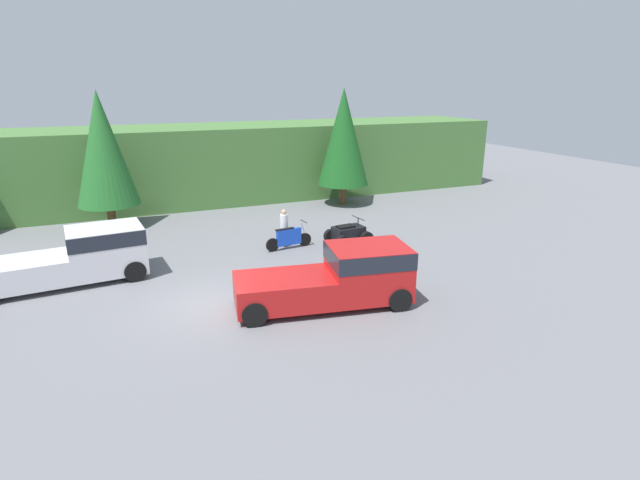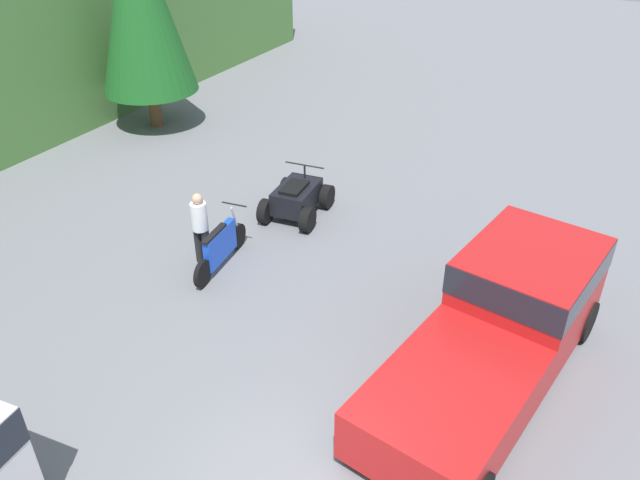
% 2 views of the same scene
% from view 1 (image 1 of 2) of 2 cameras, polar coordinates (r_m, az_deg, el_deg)
% --- Properties ---
extents(ground_plane, '(80.00, 80.00, 0.00)m').
position_cam_1_polar(ground_plane, '(17.20, -12.04, -7.17)').
color(ground_plane, slate).
extents(hillside_backdrop, '(44.00, 6.00, 4.55)m').
position_cam_1_polar(hillside_backdrop, '(31.93, -17.90, 8.05)').
color(hillside_backdrop, '#477538').
rests_on(hillside_backdrop, ground_plane).
extents(tree_mid_left, '(2.99, 2.99, 6.80)m').
position_cam_1_polar(tree_mid_left, '(26.83, -23.56, 9.52)').
color(tree_mid_left, brown).
rests_on(tree_mid_left, ground_plane).
extents(tree_mid_right, '(3.01, 3.01, 6.83)m').
position_cam_1_polar(tree_mid_right, '(29.85, 2.70, 11.64)').
color(tree_mid_right, brown).
rests_on(tree_mid_right, ground_plane).
extents(pickup_truck_red, '(5.97, 3.02, 1.96)m').
position_cam_1_polar(pickup_truck_red, '(16.46, 2.37, -4.05)').
color(pickup_truck_red, red).
rests_on(pickup_truck_red, ground_plane).
extents(pickup_truck_second, '(6.02, 2.67, 1.96)m').
position_cam_1_polar(pickup_truck_second, '(20.36, -25.89, -1.57)').
color(pickup_truck_second, silver).
rests_on(pickup_truck_second, ground_plane).
extents(dirt_bike, '(2.20, 0.60, 1.18)m').
position_cam_1_polar(dirt_bike, '(22.16, -3.57, 0.19)').
color(dirt_bike, black).
rests_on(dirt_bike, ground_plane).
extents(quad_atv, '(2.02, 1.52, 1.16)m').
position_cam_1_polar(quad_atv, '(22.89, 3.26, 0.71)').
color(quad_atv, black).
rests_on(quad_atv, ground_plane).
extents(rider_person, '(0.39, 0.39, 1.70)m').
position_cam_1_polar(rider_person, '(22.42, -4.11, 1.57)').
color(rider_person, black).
rests_on(rider_person, ground_plane).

